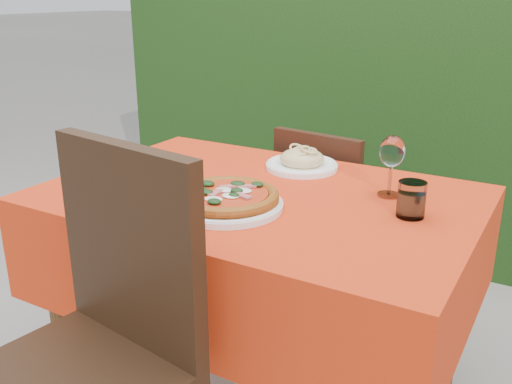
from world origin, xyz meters
The scene contains 9 objects.
hedge centered at (0.00, 1.55, 0.92)m, with size 3.20×0.55×1.78m.
dining_table centered at (0.00, 0.00, 0.60)m, with size 1.26×0.86×0.75m.
chair_near centered at (-0.08, -0.60, 0.57)m, with size 0.51×0.51×1.00m.
chair_far centered at (-0.02, 0.59, 0.47)m, with size 0.41×0.41×0.82m.
pizza_plate centered at (-0.01, -0.16, 0.78)m, with size 0.37×0.37×0.06m.
pasta_plate centered at (0.01, 0.28, 0.77)m, with size 0.24×0.24×0.07m.
water_glass centered at (0.44, 0.03, 0.79)m, with size 0.07×0.07×0.10m.
wine_glass centered at (0.34, 0.17, 0.88)m, with size 0.07×0.07×0.18m.
fork centered at (-0.30, -0.03, 0.75)m, with size 0.02×0.16×0.00m, color #AEADB4.
Camera 1 is at (0.80, -1.39, 1.31)m, focal length 40.00 mm.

